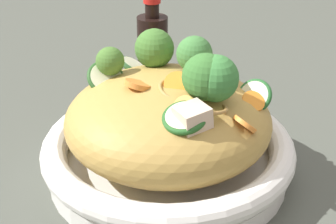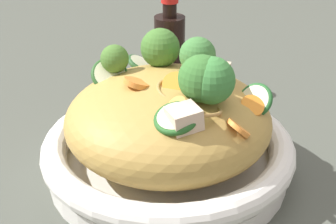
# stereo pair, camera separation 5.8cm
# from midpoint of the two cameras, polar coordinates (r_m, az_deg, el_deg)

# --- Properties ---
(ground_plane) EXTENTS (3.00, 3.00, 0.00)m
(ground_plane) POSITION_cam_midpoint_polar(r_m,az_deg,el_deg) (0.63, -2.68, -6.86)
(ground_plane) COLOR #464A41
(serving_bowl) EXTENTS (0.30, 0.30, 0.05)m
(serving_bowl) POSITION_cam_midpoint_polar(r_m,az_deg,el_deg) (0.61, -2.74, -4.76)
(serving_bowl) COLOR white
(serving_bowl) RESTS_ON ground_plane
(noodle_heap) EXTENTS (0.24, 0.24, 0.11)m
(noodle_heap) POSITION_cam_midpoint_polar(r_m,az_deg,el_deg) (0.59, -2.83, -0.94)
(noodle_heap) COLOR #AF8A42
(noodle_heap) RESTS_ON serving_bowl
(broccoli_florets) EXTENTS (0.18, 0.12, 0.07)m
(broccoli_florets) POSITION_cam_midpoint_polar(r_m,az_deg,el_deg) (0.56, -1.11, 5.12)
(broccoli_florets) COLOR #91AE6B
(broccoli_florets) RESTS_ON serving_bowl
(carrot_coins) EXTENTS (0.13, 0.13, 0.05)m
(carrot_coins) POSITION_cam_midpoint_polar(r_m,az_deg,el_deg) (0.54, -0.29, 1.74)
(carrot_coins) COLOR orange
(carrot_coins) RESTS_ON serving_bowl
(zucchini_slices) EXTENTS (0.22, 0.17, 0.04)m
(zucchini_slices) POSITION_cam_midpoint_polar(r_m,az_deg,el_deg) (0.57, -3.13, 2.42)
(zucchini_slices) COLOR beige
(zucchini_slices) RESTS_ON serving_bowl
(chicken_chunks) EXTENTS (0.09, 0.11, 0.04)m
(chicken_chunks) POSITION_cam_midpoint_polar(r_m,az_deg,el_deg) (0.54, 1.05, 2.48)
(chicken_chunks) COLOR beige
(chicken_chunks) RESTS_ON serving_bowl
(soy_sauce_bottle) EXTENTS (0.05, 0.05, 0.16)m
(soy_sauce_bottle) POSITION_cam_midpoint_polar(r_m,az_deg,el_deg) (0.80, -3.81, 6.69)
(soy_sauce_bottle) COLOR black
(soy_sauce_bottle) RESTS_ON ground_plane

